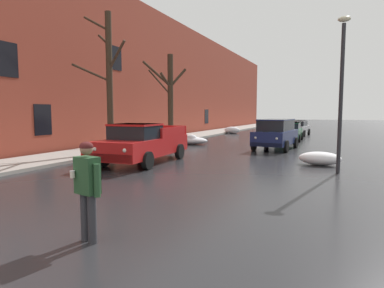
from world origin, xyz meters
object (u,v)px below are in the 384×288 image
Objects in this scene: bare_tree_mid_block at (170,96)px; pedestrian_with_coffee at (87,184)px; suv_darkblue_parked_kerbside_close at (276,133)px; street_lamp_post at (341,86)px; fire_hydrant at (83,157)px; bare_tree_second_along_sidewalk at (109,80)px; sedan_green_parked_kerbside_mid at (290,131)px; sedan_silver_parked_far_down_block at (297,128)px; pickup_truck_red_approaching_near_lane at (143,143)px.

pedestrian_with_coffee is (7.11, -16.64, -2.34)m from bare_tree_mid_block.
street_lamp_post reaches higher than suv_darkblue_parked_kerbside_close.
bare_tree_mid_block reaches higher than fire_hydrant.
bare_tree_second_along_sidewalk is 15.28m from sedan_green_parked_kerbside_mid.
fire_hydrant is at bearing 132.24° from pedestrian_with_coffee.
sedan_green_parked_kerbside_mid is 2.38× the size of pedestrian_with_coffee.
bare_tree_second_along_sidewalk is at bearing 175.42° from street_lamp_post.
bare_tree_mid_block is 1.50× the size of sedan_silver_parked_far_down_block.
street_lamp_post is at bearing -79.31° from sedan_silver_parked_far_down_block.
bare_tree_second_along_sidewalk reaches higher than street_lamp_post.
pedestrian_with_coffee is at bearing -63.84° from pickup_truck_red_approaching_near_lane.
street_lamp_post is (7.94, 0.81, 2.29)m from pickup_truck_red_approaching_near_lane.
sedan_green_parked_kerbside_mid is 14.56m from street_lamp_post.
pickup_truck_red_approaching_near_lane is at bearing -119.29° from suv_darkblue_parked_kerbside_close.
street_lamp_post is at bearing -34.74° from bare_tree_mid_block.
bare_tree_mid_block is 9.34m from pickup_truck_red_approaching_near_lane.
bare_tree_mid_block is (-0.02, 6.77, -0.51)m from bare_tree_second_along_sidewalk.
suv_darkblue_parked_kerbside_close is 1.06× the size of sedan_green_parked_kerbside_mid.
pedestrian_with_coffee reaches higher than sedan_silver_parked_far_down_block.
sedan_silver_parked_far_down_block is at bearing 78.75° from pickup_truck_red_approaching_near_lane.
sedan_silver_parked_far_down_block is 2.36× the size of pedestrian_with_coffee.
sedan_green_parked_kerbside_mid reaches higher than fire_hydrant.
suv_darkblue_parked_kerbside_close is at bearing 39.54° from bare_tree_second_along_sidewalk.
pickup_truck_red_approaching_near_lane is 7.79× the size of fire_hydrant.
bare_tree_second_along_sidewalk is 1.65× the size of suv_darkblue_parked_kerbside_close.
bare_tree_second_along_sidewalk is at bearing 125.72° from pedestrian_with_coffee.
sedan_green_parked_kerbside_mid is 0.74× the size of street_lamp_post.
pedestrian_with_coffee is at bearing -66.85° from bare_tree_mid_block.
bare_tree_mid_block is 1.49× the size of sedan_green_parked_kerbside_mid.
bare_tree_mid_block is 3.54× the size of pedestrian_with_coffee.
sedan_green_parked_kerbside_mid is 22.88m from pedestrian_with_coffee.
suv_darkblue_parked_kerbside_close reaches higher than pedestrian_with_coffee.
bare_tree_mid_block is 14.61m from sedan_silver_parked_far_down_block.
sedan_green_parked_kerbside_mid is (7.39, 13.00, -3.13)m from bare_tree_second_along_sidewalk.
street_lamp_post reaches higher than sedan_green_parked_kerbside_mid.
sedan_silver_parked_far_down_block reaches higher than fire_hydrant.
pickup_truck_red_approaching_near_lane is at bearing 116.16° from pedestrian_with_coffee.
bare_tree_second_along_sidewalk is 4.16× the size of pedestrian_with_coffee.
bare_tree_second_along_sidewalk is at bearing -119.62° from sedan_green_parked_kerbside_mid.
street_lamp_post is at bearing 66.43° from pedestrian_with_coffee.
bare_tree_second_along_sidewalk is 1.18× the size of bare_tree_mid_block.
bare_tree_mid_block reaches higher than sedan_green_parked_kerbside_mid.
bare_tree_second_along_sidewalk is 1.75× the size of sedan_green_parked_kerbside_mid.
bare_tree_second_along_sidewalk reaches higher than pedestrian_with_coffee.
street_lamp_post is (3.79, -20.07, 2.42)m from sedan_silver_parked_far_down_block.
sedan_green_parked_kerbside_mid is at bearing 40.09° from bare_tree_mid_block.
sedan_green_parked_kerbside_mid is 17.40m from fire_hydrant.
street_lamp_post is (3.52, -7.07, 2.19)m from suv_darkblue_parked_kerbside_close.
pedestrian_with_coffee is at bearing -90.26° from sedan_silver_parked_far_down_block.
bare_tree_mid_block is at bearing 175.58° from suv_darkblue_parked_kerbside_close.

